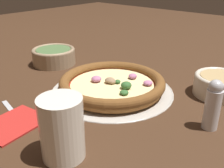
% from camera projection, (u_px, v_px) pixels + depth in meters
% --- Properties ---
extents(ground_plane, '(3.00, 3.00, 0.00)m').
position_uv_depth(ground_plane, '(112.00, 91.00, 0.74)').
color(ground_plane, '#3D2616').
extents(pizza_tray, '(0.34, 0.34, 0.01)m').
position_uv_depth(pizza_tray, '(112.00, 90.00, 0.74)').
color(pizza_tray, '#B7B2A8').
rests_on(pizza_tray, ground_plane).
extents(pizza, '(0.30, 0.30, 0.04)m').
position_uv_depth(pizza, '(112.00, 83.00, 0.73)').
color(pizza, '#BC7F42').
rests_on(pizza, pizza_tray).
extents(bowl_near, '(0.14, 0.14, 0.06)m').
position_uv_depth(bowl_near, '(220.00, 84.00, 0.71)').
color(bowl_near, beige).
rests_on(bowl_near, ground_plane).
extents(bowl_far, '(0.15, 0.15, 0.06)m').
position_uv_depth(bowl_far, '(54.00, 55.00, 0.94)').
color(bowl_far, '#9E8466').
rests_on(bowl_far, ground_plane).
extents(drinking_cup, '(0.08, 0.08, 0.12)m').
position_uv_depth(drinking_cup, '(62.00, 128.00, 0.46)').
color(drinking_cup, silver).
rests_on(drinking_cup, ground_plane).
extents(napkin, '(0.14, 0.12, 0.01)m').
position_uv_depth(napkin, '(13.00, 123.00, 0.58)').
color(napkin, '#B2231E').
rests_on(napkin, ground_plane).
extents(fork, '(0.05, 0.16, 0.00)m').
position_uv_depth(fork, '(16.00, 115.00, 0.61)').
color(fork, '#B7B7BC').
rests_on(fork, ground_plane).
extents(pepper_shaker, '(0.03, 0.03, 0.11)m').
position_uv_depth(pepper_shaker, '(213.00, 104.00, 0.55)').
color(pepper_shaker, silver).
rests_on(pepper_shaker, ground_plane).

